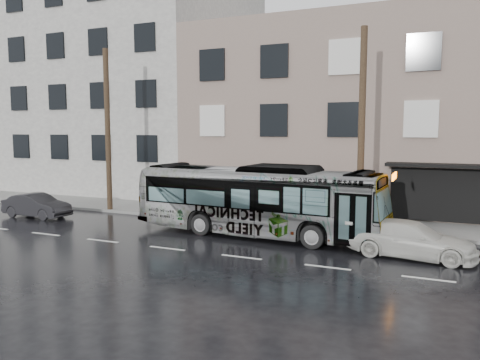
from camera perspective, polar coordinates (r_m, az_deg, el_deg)
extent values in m
plane|color=black|center=(21.00, -5.18, -6.74)|extent=(120.00, 120.00, 0.00)
cube|color=gray|center=(25.31, 0.16, -4.33)|extent=(90.00, 3.60, 0.15)
cube|color=gray|center=(31.04, 14.61, 7.47)|extent=(20.00, 12.00, 11.00)
cube|color=silver|center=(42.67, -17.66, 10.32)|extent=(26.00, 15.00, 16.00)
cylinder|color=#493824|center=(21.52, 14.60, 5.88)|extent=(0.30, 0.30, 9.00)
cylinder|color=#493824|center=(27.44, -15.83, 5.86)|extent=(0.30, 0.30, 9.00)
cylinder|color=slate|center=(21.63, 17.25, -2.98)|extent=(0.06, 0.06, 2.40)
imported|color=#B2B2B2|center=(20.69, 2.08, -2.48)|extent=(11.47, 3.45, 3.15)
imported|color=silver|center=(18.43, 20.13, -6.81)|extent=(4.72, 2.27, 1.32)
imported|color=black|center=(27.34, -23.54, -2.87)|extent=(3.86, 1.37, 1.27)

